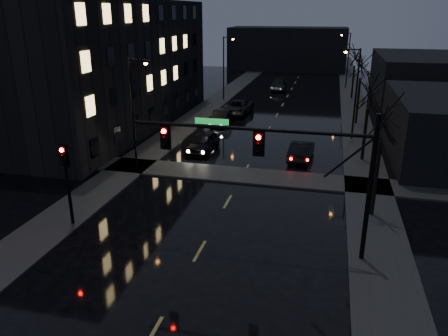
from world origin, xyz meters
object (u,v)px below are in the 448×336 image
Objects in this scene: lead_car at (301,150)px; oncoming_car_a at (203,142)px; oncoming_car_d at (278,85)px; oncoming_car_c at (238,108)px; oncoming_car_b at (221,118)px.

oncoming_car_a is at bearing 3.57° from lead_car.
oncoming_car_d is 31.33m from lead_car.
oncoming_car_b is at bearing -93.88° from oncoming_car_c.
oncoming_car_b is 5.02m from oncoming_car_c.
oncoming_car_d is at bearing 81.60° from oncoming_car_b.
oncoming_car_a is at bearing -85.09° from oncoming_car_b.
oncoming_car_d is (2.45, 30.74, -0.01)m from oncoming_car_a.
oncoming_car_a is 1.05× the size of oncoming_car_b.
oncoming_car_a is 1.05× the size of lead_car.
oncoming_car_a is 8.01m from lead_car.
oncoming_car_d reaches higher than oncoming_car_b.
oncoming_car_a reaches higher than oncoming_car_b.
oncoming_car_a is at bearing -98.57° from oncoming_car_d.
oncoming_car_a is 14.04m from oncoming_car_c.
oncoming_car_d is at bearing 85.42° from oncoming_car_c.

